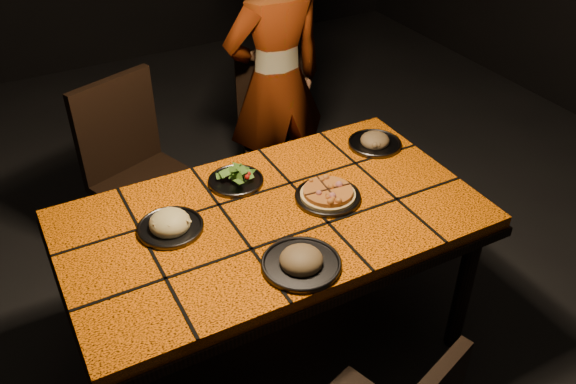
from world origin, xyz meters
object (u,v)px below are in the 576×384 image
diner (276,82)px  plate_pasta (170,225)px  chair_far_right (275,120)px  plate_pizza (328,195)px  dining_table (273,230)px  chair_far_left (136,164)px

diner → plate_pasta: bearing=43.6°
chair_far_right → plate_pizza: 1.15m
dining_table → chair_far_left: size_ratio=1.65×
diner → plate_pizza: (-0.27, -0.98, -0.02)m
chair_far_left → diner: bearing=-15.4°
chair_far_left → dining_table: bearing=-91.9°
plate_pasta → diner: bearing=44.4°
dining_table → chair_far_left: 0.95m
diner → plate_pizza: diner is taller
chair_far_left → chair_far_right: chair_far_left is taller
plate_pasta → chair_far_right: bearing=46.1°
chair_far_right → diner: 0.30m
dining_table → plate_pizza: (0.24, -0.01, 0.10)m
chair_far_left → plate_pasta: bearing=-116.0°
plate_pizza → plate_pasta: plate_pasta is taller
chair_far_right → chair_far_left: bearing=-152.5°
chair_far_right → plate_pizza: bearing=-89.7°
chair_far_right → dining_table: bearing=-101.0°
plate_pizza → plate_pasta: size_ratio=1.07×
chair_far_left → plate_pasta: (-0.08, -0.80, 0.21)m
plate_pizza → chair_far_left: bearing=120.9°
dining_table → plate_pizza: plate_pizza is taller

